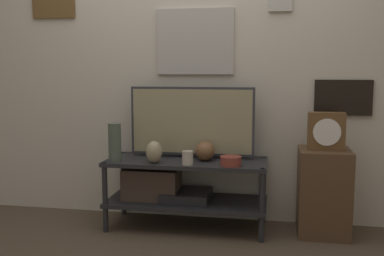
{
  "coord_description": "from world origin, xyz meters",
  "views": [
    {
      "loc": [
        0.63,
        -3.01,
        1.21
      ],
      "look_at": [
        0.04,
        0.28,
        0.77
      ],
      "focal_mm": 42.0,
      "sensor_mm": 36.0,
      "label": 1
    }
  ],
  "objects_px": {
    "vase_urn_stoneware": "(154,152)",
    "vase_round_glass": "(205,151)",
    "television": "(192,121)",
    "vase_tall_ceramic": "(115,142)",
    "vase_wide_bowl": "(231,161)",
    "mantel_clock": "(326,131)",
    "candle_jar": "(188,158)"
  },
  "relations": [
    {
      "from": "vase_wide_bowl",
      "to": "television",
      "type": "bearing_deg",
      "value": 142.06
    },
    {
      "from": "vase_wide_bowl",
      "to": "vase_urn_stoneware",
      "type": "height_order",
      "value": "vase_urn_stoneware"
    },
    {
      "from": "vase_tall_ceramic",
      "to": "candle_jar",
      "type": "relative_size",
      "value": 2.83
    },
    {
      "from": "vase_round_glass",
      "to": "vase_wide_bowl",
      "type": "bearing_deg",
      "value": -34.9
    },
    {
      "from": "vase_tall_ceramic",
      "to": "television",
      "type": "bearing_deg",
      "value": 24.56
    },
    {
      "from": "vase_wide_bowl",
      "to": "candle_jar",
      "type": "distance_m",
      "value": 0.31
    },
    {
      "from": "vase_tall_ceramic",
      "to": "vase_urn_stoneware",
      "type": "bearing_deg",
      "value": -1.11
    },
    {
      "from": "vase_tall_ceramic",
      "to": "vase_urn_stoneware",
      "type": "xyz_separation_m",
      "value": [
        0.3,
        -0.01,
        -0.06
      ]
    },
    {
      "from": "television",
      "to": "vase_round_glass",
      "type": "distance_m",
      "value": 0.27
    },
    {
      "from": "vase_wide_bowl",
      "to": "vase_tall_ceramic",
      "type": "bearing_deg",
      "value": 179.43
    },
    {
      "from": "candle_jar",
      "to": "vase_urn_stoneware",
      "type": "bearing_deg",
      "value": 174.87
    },
    {
      "from": "vase_urn_stoneware",
      "to": "mantel_clock",
      "type": "bearing_deg",
      "value": 7.93
    },
    {
      "from": "vase_wide_bowl",
      "to": "vase_round_glass",
      "type": "xyz_separation_m",
      "value": [
        -0.21,
        0.14,
        0.04
      ]
    },
    {
      "from": "vase_round_glass",
      "to": "candle_jar",
      "type": "xyz_separation_m",
      "value": [
        -0.1,
        -0.16,
        -0.02
      ]
    },
    {
      "from": "television",
      "to": "mantel_clock",
      "type": "height_order",
      "value": "television"
    },
    {
      "from": "vase_urn_stoneware",
      "to": "vase_round_glass",
      "type": "bearing_deg",
      "value": 21.73
    },
    {
      "from": "television",
      "to": "vase_wide_bowl",
      "type": "relative_size",
      "value": 6.36
    },
    {
      "from": "vase_urn_stoneware",
      "to": "mantel_clock",
      "type": "height_order",
      "value": "mantel_clock"
    },
    {
      "from": "vase_wide_bowl",
      "to": "vase_round_glass",
      "type": "bearing_deg",
      "value": 145.1
    },
    {
      "from": "vase_tall_ceramic",
      "to": "vase_round_glass",
      "type": "distance_m",
      "value": 0.68
    },
    {
      "from": "television",
      "to": "candle_jar",
      "type": "relative_size",
      "value": 9.53
    },
    {
      "from": "vase_tall_ceramic",
      "to": "vase_round_glass",
      "type": "bearing_deg",
      "value": 11.66
    },
    {
      "from": "television",
      "to": "vase_round_glass",
      "type": "xyz_separation_m",
      "value": [
        0.12,
        -0.11,
        -0.21
      ]
    },
    {
      "from": "television",
      "to": "vase_tall_ceramic",
      "type": "relative_size",
      "value": 3.36
    },
    {
      "from": "television",
      "to": "mantel_clock",
      "type": "distance_m",
      "value": 1.0
    },
    {
      "from": "vase_wide_bowl",
      "to": "vase_round_glass",
      "type": "height_order",
      "value": "vase_round_glass"
    },
    {
      "from": "television",
      "to": "mantel_clock",
      "type": "xyz_separation_m",
      "value": [
        1.0,
        -0.08,
        -0.04
      ]
    },
    {
      "from": "vase_tall_ceramic",
      "to": "candle_jar",
      "type": "height_order",
      "value": "vase_tall_ceramic"
    },
    {
      "from": "television",
      "to": "mantel_clock",
      "type": "bearing_deg",
      "value": -4.65
    },
    {
      "from": "television",
      "to": "vase_tall_ceramic",
      "type": "bearing_deg",
      "value": -155.44
    },
    {
      "from": "candle_jar",
      "to": "mantel_clock",
      "type": "height_order",
      "value": "mantel_clock"
    },
    {
      "from": "vase_wide_bowl",
      "to": "vase_urn_stoneware",
      "type": "xyz_separation_m",
      "value": [
        -0.56,
        0.0,
        0.05
      ]
    }
  ]
}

